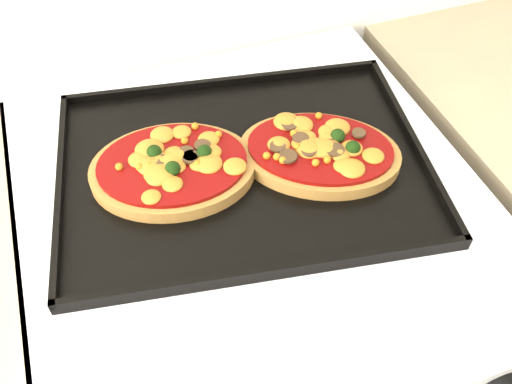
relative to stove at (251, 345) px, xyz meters
name	(u,v)px	position (x,y,z in m)	size (l,w,h in m)	color
stove	(251,345)	(0.00, 0.00, 0.00)	(0.60, 0.60, 0.91)	white
baking_tray	(243,164)	(0.00, 0.03, 0.47)	(0.48, 0.36, 0.02)	black
pizza_left	(173,167)	(-0.09, 0.04, 0.48)	(0.21, 0.16, 0.03)	#9D6936
pizza_right	(320,151)	(0.10, 0.00, 0.48)	(0.21, 0.15, 0.03)	#9D6936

